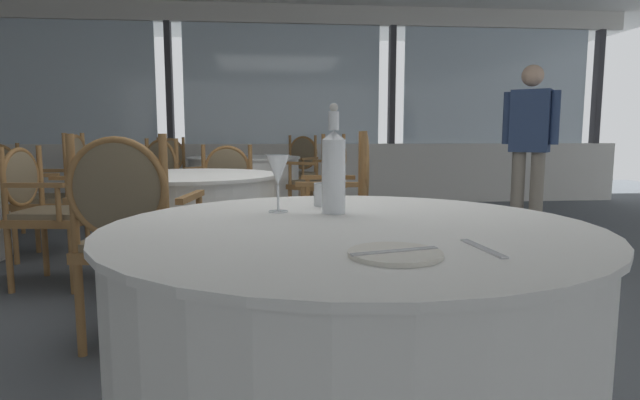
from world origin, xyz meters
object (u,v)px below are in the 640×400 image
object	(u,v)px
water_tumbler	(323,194)
dining_chair_1_0	(130,225)
water_bottle	(334,169)
wine_glass	(278,171)
dining_chair_0_0	(298,167)
dining_chair_0_1	(178,170)
dining_chair_1_2	(224,190)
dining_chair_1_3	(43,203)
dining_chair_0_2	(172,180)
diner_person_0	(530,138)
side_plate	(395,254)
dining_chair_0_3	(324,174)
dining_chair_2_3	(62,186)

from	to	relation	value
water_tumbler	dining_chair_1_0	size ratio (longest dim) A/B	0.08
water_bottle	water_tumbler	size ratio (longest dim) A/B	4.28
wine_glass	dining_chair_0_0	xyz separation A→B (m)	(0.33, 5.03, -0.30)
water_tumbler	dining_chair_0_1	xyz separation A→B (m)	(-1.31, 4.70, -0.22)
water_bottle	dining_chair_1_2	xyz separation A→B (m)	(-0.58, 2.69, -0.35)
dining_chair_0_1	dining_chair_1_3	size ratio (longest dim) A/B	1.04
dining_chair_0_1	dining_chair_0_2	bearing A→B (deg)	-45.02
dining_chair_0_1	dining_chair_1_3	bearing A→B (deg)	-58.96
water_bottle	dining_chair_1_0	xyz separation A→B (m)	(-0.84, 0.74, -0.30)
water_tumbler	diner_person_0	distance (m)	3.92
water_bottle	water_tumbler	bearing A→B (deg)	95.11
side_plate	dining_chair_0_1	size ratio (longest dim) A/B	0.21
water_tumbler	dining_chair_1_3	world-z (taller)	dining_chair_1_3
dining_chair_0_0	dining_chair_0_2	distance (m)	2.12
dining_chair_0_0	dining_chair_1_2	world-z (taller)	dining_chair_0_0
water_tumbler	dining_chair_0_0	size ratio (longest dim) A/B	0.09
water_tumbler	side_plate	bearing A→B (deg)	-84.73
water_bottle	dining_chair_0_1	distance (m)	5.06
wine_glass	dining_chair_0_1	world-z (taller)	dining_chair_0_1
wine_glass	dining_chair_1_0	distance (m)	1.01
diner_person_0	dining_chair_0_2	bearing A→B (deg)	-53.69
wine_glass	dining_chair_0_2	xyz separation A→B (m)	(-0.96, 3.35, -0.32)
dining_chair_0_0	dining_chair_1_3	world-z (taller)	dining_chair_0_0
water_bottle	dining_chair_1_2	distance (m)	2.77
dining_chair_0_2	dining_chair_1_2	bearing A→B (deg)	-103.94
wine_glass	dining_chair_0_3	xyz separation A→B (m)	(0.52, 3.54, -0.29)
dining_chair_0_1	dining_chair_2_3	world-z (taller)	dining_chair_2_3
side_plate	dining_chair_2_3	distance (m)	3.76
dining_chair_1_0	water_tumbler	bearing A→B (deg)	-117.06
wine_glass	dining_chair_1_2	size ratio (longest dim) A/B	0.21
water_bottle	dining_chair_2_3	xyz separation A→B (m)	(-1.85, 2.63, -0.30)
dining_chair_0_0	dining_chair_1_2	distance (m)	2.49
dining_chair_1_2	dining_chair_2_3	distance (m)	1.27
water_bottle	dining_chair_0_3	size ratio (longest dim) A/B	0.36
side_plate	dining_chair_0_2	world-z (taller)	dining_chair_0_2
wine_glass	dining_chair_0_3	size ratio (longest dim) A/B	0.19
dining_chair_0_1	dining_chair_1_3	distance (m)	3.05
wine_glass	diner_person_0	world-z (taller)	diner_person_0
side_plate	wine_glass	distance (m)	0.70
dining_chair_0_0	dining_chair_1_2	size ratio (longest dim) A/B	1.08
dining_chair_1_0	dining_chair_1_3	xyz separation A→B (m)	(-0.84, 1.11, -0.04)
dining_chair_1_3	water_bottle	bearing A→B (deg)	-40.20
dining_chair_0_3	dining_chair_1_3	bearing A→B (deg)	78.21
side_plate	dining_chair_2_3	bearing A→B (deg)	120.51
wine_glass	dining_chair_1_3	xyz separation A→B (m)	(-1.50, 1.81, -0.33)
water_tumbler	diner_person_0	xyz separation A→B (m)	(2.37, 3.12, 0.17)
dining_chair_1_2	water_tumbler	bearing A→B (deg)	20.20
water_bottle	dining_chair_0_0	xyz separation A→B (m)	(0.15, 5.07, -0.31)
dining_chair_1_0	dining_chair_1_2	distance (m)	1.97
water_tumbler	dining_chair_1_3	xyz separation A→B (m)	(-1.67, 1.68, -0.23)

